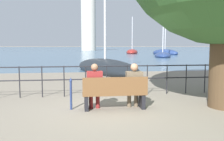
% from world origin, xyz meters
% --- Properties ---
extents(ground_plane, '(1000.00, 1000.00, 0.00)m').
position_xyz_m(ground_plane, '(0.00, 0.00, 0.00)').
color(ground_plane, gray).
extents(harbor_water, '(600.00, 300.00, 0.01)m').
position_xyz_m(harbor_water, '(0.00, 159.51, 0.00)').
color(harbor_water, slate).
rests_on(harbor_water, ground_plane).
extents(park_bench, '(1.74, 0.45, 0.90)m').
position_xyz_m(park_bench, '(0.00, -0.06, 0.43)').
color(park_bench, brown).
rests_on(park_bench, ground_plane).
extents(seated_person_left, '(0.42, 0.35, 1.25)m').
position_xyz_m(seated_person_left, '(-0.54, 0.01, 0.68)').
color(seated_person_left, maroon).
rests_on(seated_person_left, ground_plane).
extents(seated_person_right, '(0.44, 0.35, 1.25)m').
position_xyz_m(seated_person_right, '(0.54, 0.01, 0.68)').
color(seated_person_right, brown).
rests_on(seated_person_right, ground_plane).
extents(promenade_railing, '(14.52, 0.04, 1.05)m').
position_xyz_m(promenade_railing, '(0.00, 1.87, 0.69)').
color(promenade_railing, black).
rests_on(promenade_railing, ground_plane).
extents(closed_umbrella, '(0.09, 0.09, 0.88)m').
position_xyz_m(closed_umbrella, '(-1.18, 0.09, 0.49)').
color(closed_umbrella, navy).
rests_on(closed_umbrella, ground_plane).
extents(sailboat_0, '(4.74, 8.32, 8.84)m').
position_xyz_m(sailboat_0, '(0.80, 9.63, 0.27)').
color(sailboat_0, black).
rests_on(sailboat_0, ground_plane).
extents(sailboat_2, '(3.80, 6.07, 12.46)m').
position_xyz_m(sailboat_2, '(11.54, 29.04, 0.31)').
color(sailboat_2, navy).
rests_on(sailboat_2, ground_plane).
extents(sailboat_3, '(4.62, 7.01, 11.18)m').
position_xyz_m(sailboat_3, '(15.47, 38.97, 0.34)').
color(sailboat_3, navy).
rests_on(sailboat_3, ground_plane).
extents(sailboat_5, '(3.85, 6.28, 8.13)m').
position_xyz_m(sailboat_5, '(10.54, 45.53, 0.30)').
color(sailboat_5, maroon).
rests_on(sailboat_5, ground_plane).
extents(harbor_lighthouse, '(4.97, 4.97, 25.64)m').
position_xyz_m(harbor_lighthouse, '(2.83, 79.85, 11.92)').
color(harbor_lighthouse, beige).
rests_on(harbor_lighthouse, ground_plane).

